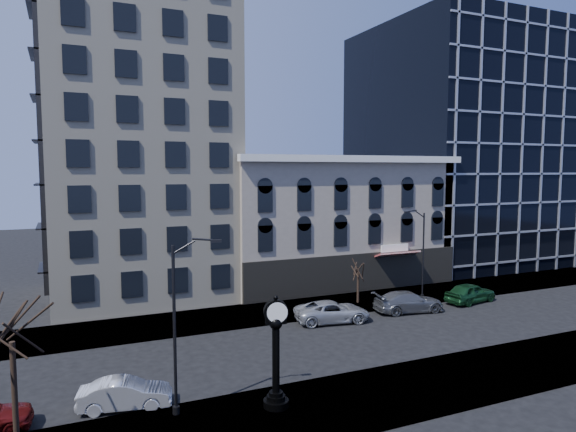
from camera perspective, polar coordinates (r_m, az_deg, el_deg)
name	(u,v)px	position (r m, az deg, el deg)	size (l,w,h in m)	color
ground	(285,349)	(33.20, -0.36, -14.60)	(160.00, 160.00, 0.00)	black
sidewalk_far	(243,315)	(40.28, -5.01, -10.95)	(160.00, 6.00, 0.12)	gray
sidewalk_near	(351,401)	(26.58, 6.98, -19.72)	(160.00, 6.00, 0.12)	gray
cream_tower	(135,77)	(48.62, -16.61, 14.54)	(15.90, 15.40, 42.50)	beige
victorian_row	(331,223)	(51.09, 4.84, -0.73)	(22.60, 11.19, 12.50)	gray
glass_office	(456,147)	(66.64, 18.12, 7.30)	(20.00, 20.15, 28.00)	black
street_clock	(276,357)	(24.80, -1.36, -15.37)	(1.21, 1.21, 5.33)	black
street_lamp_near	(187,279)	(23.58, -11.13, -6.93)	(2.11, 0.67, 8.22)	black
street_lamp_far	(419,231)	(45.03, 14.32, -1.58)	(2.04, 0.39, 7.87)	black
bare_tree_near	(11,315)	(21.80, -28.45, -9.61)	(4.46, 4.46, 7.65)	#2F2117
bare_tree_far	(358,266)	(43.39, 7.82, -5.54)	(2.39, 2.39, 4.10)	#2F2117
car_near_b	(125,394)	(26.68, -17.63, -18.32)	(1.49, 4.28, 1.41)	silver
car_far_a	(332,312)	(38.67, 4.94, -10.54)	(2.58, 5.59, 1.55)	#A5A8AD
car_far_b	(409,302)	(42.20, 13.25, -9.26)	(2.29, 5.62, 1.63)	#595B60
car_far_c	(470,293)	(46.51, 19.58, -8.04)	(1.98, 4.93, 1.68)	#143F1E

